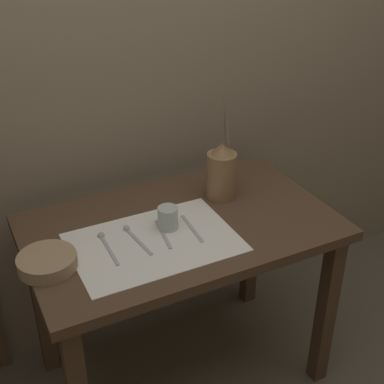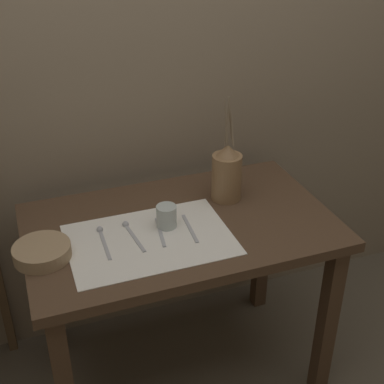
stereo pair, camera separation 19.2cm
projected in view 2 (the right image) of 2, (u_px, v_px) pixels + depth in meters
ground_plane at (182, 369)px, 2.34m from camera, size 12.00×12.00×0.00m
stone_wall_back at (142, 72)px, 2.12m from camera, size 7.00×0.06×2.40m
wooden_table at (181, 248)px, 2.02m from camera, size 1.13×0.69×0.77m
linen_cloth at (150, 240)px, 1.87m from camera, size 0.57×0.39×0.00m
pitcher_with_flowers at (227, 174)px, 2.07m from camera, size 0.12×0.12×0.43m
wooden_bowl at (42, 252)px, 1.77m from camera, size 0.19×0.19×0.05m
glass_tumbler_near at (167, 216)px, 1.92m from camera, size 0.07×0.07×0.08m
spoon_outer at (102, 235)px, 1.88m from camera, size 0.02×0.20×0.02m
spoon_inner at (129, 229)px, 1.91m from camera, size 0.04×0.20×0.02m
fork_inner at (160, 232)px, 1.90m from camera, size 0.04×0.19×0.00m
fork_outer at (190, 228)px, 1.92m from camera, size 0.02×0.19×0.00m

